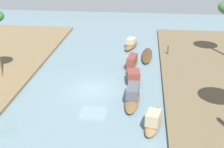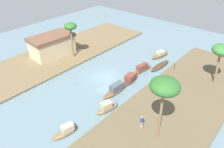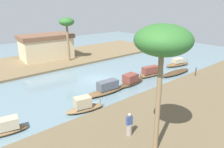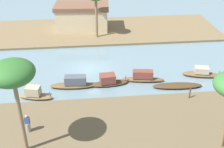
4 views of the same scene
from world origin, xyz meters
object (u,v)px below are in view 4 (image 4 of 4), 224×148
(sampan_with_red_awning, at_px, (177,86))
(sampan_upstream_small, at_px, (143,77))
(sampan_near_left_bank, at_px, (74,83))
(sampan_foreground, at_px, (35,94))
(sampan_open_hull, at_px, (201,73))
(mooring_post, at_px, (190,93))
(person_on_near_bank, at_px, (28,125))
(riverside_building, at_px, (82,16))
(sampan_with_tall_canopy, at_px, (109,81))
(palm_tree_left_near, at_px, (12,74))

(sampan_with_red_awning, bearing_deg, sampan_upstream_small, 158.20)
(sampan_with_red_awning, bearing_deg, sampan_near_left_bank, 177.06)
(sampan_foreground, relative_size, sampan_open_hull, 0.80)
(mooring_post, bearing_deg, sampan_upstream_small, 134.04)
(sampan_foreground, xyz_separation_m, person_on_near_bank, (0.20, -5.26, 0.48))
(sampan_open_hull, xyz_separation_m, mooring_post, (-2.93, -4.40, 0.40))
(sampan_open_hull, distance_m, riverside_building, 20.53)
(sampan_near_left_bank, height_order, sampan_upstream_small, sampan_upstream_small)
(sampan_near_left_bank, distance_m, sampan_foreground, 4.19)
(sampan_near_left_bank, bearing_deg, mooring_post, -14.67)
(sampan_with_red_awning, height_order, sampan_with_tall_canopy, sampan_with_tall_canopy)
(sampan_open_hull, bearing_deg, sampan_near_left_bank, -163.96)
(sampan_upstream_small, distance_m, mooring_post, 5.53)
(sampan_near_left_bank, xyz_separation_m, sampan_upstream_small, (7.46, 0.42, 0.03))
(sampan_near_left_bank, height_order, sampan_foreground, same)
(sampan_foreground, relative_size, sampan_with_tall_canopy, 0.86)
(sampan_near_left_bank, xyz_separation_m, sampan_foreground, (-3.84, -1.68, -0.00))
(person_on_near_bank, distance_m, mooring_post, 15.32)
(riverside_building, bearing_deg, palm_tree_left_near, -96.18)
(sampan_foreground, xyz_separation_m, riverside_building, (5.01, 18.25, 1.74))
(sampan_open_hull, height_order, riverside_building, riverside_building)
(sampan_upstream_small, relative_size, sampan_open_hull, 1.07)
(sampan_foreground, relative_size, person_on_near_bank, 2.12)
(sampan_with_red_awning, distance_m, sampan_with_tall_canopy, 7.25)
(person_on_near_bank, height_order, palm_tree_left_near, palm_tree_left_near)
(sampan_with_tall_canopy, xyz_separation_m, person_on_near_bank, (-7.34, -7.03, 0.50))
(person_on_near_bank, height_order, riverside_building, riverside_building)
(riverside_building, bearing_deg, sampan_upstream_small, -64.63)
(sampan_near_left_bank, bearing_deg, sampan_with_tall_canopy, 4.31)
(sampan_near_left_bank, relative_size, sampan_with_red_awning, 0.91)
(sampan_upstream_small, distance_m, sampan_with_tall_canopy, 3.77)
(sampan_upstream_small, height_order, sampan_open_hull, sampan_upstream_small)
(sampan_upstream_small, xyz_separation_m, palm_tree_left_near, (-10.93, -9.43, 6.40))
(sampan_near_left_bank, relative_size, sampan_foreground, 1.38)
(sampan_foreground, relative_size, palm_tree_left_near, 0.46)
(sampan_open_hull, relative_size, riverside_building, 0.52)
(person_on_near_bank, bearing_deg, sampan_open_hull, 34.77)
(sampan_foreground, xyz_separation_m, sampan_with_tall_canopy, (7.54, 1.78, -0.02))
(mooring_post, bearing_deg, sampan_with_red_awning, 100.88)
(sampan_with_red_awning, distance_m, palm_tree_left_near, 17.66)
(sampan_with_red_awning, bearing_deg, mooring_post, -76.00)
(sampan_foreground, xyz_separation_m, sampan_upstream_small, (11.30, 2.10, 0.03))
(sampan_with_red_awning, xyz_separation_m, mooring_post, (0.46, -2.40, 0.60))
(mooring_post, distance_m, riverside_building, 22.58)
(sampan_near_left_bank, relative_size, sampan_upstream_small, 1.03)
(sampan_near_left_bank, bearing_deg, sampan_open_hull, 6.19)
(sampan_with_red_awning, xyz_separation_m, sampan_upstream_small, (-3.38, 1.57, 0.32))
(sampan_foreground, bearing_deg, sampan_with_red_awning, 14.50)
(sampan_with_tall_canopy, bearing_deg, sampan_foreground, -172.50)
(sampan_near_left_bank, xyz_separation_m, riverside_building, (1.17, 16.58, 1.74))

